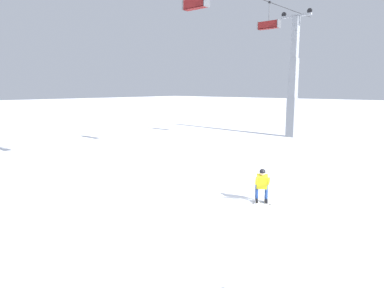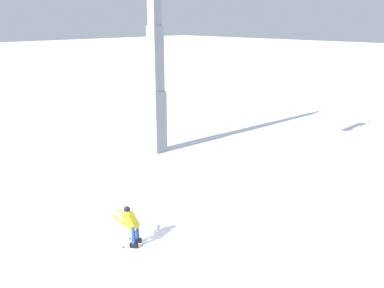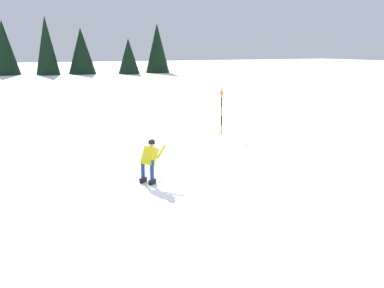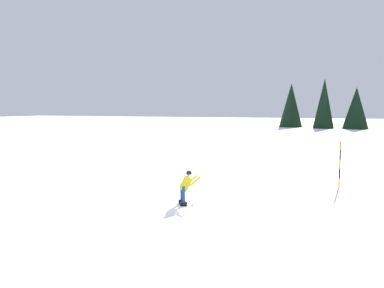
% 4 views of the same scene
% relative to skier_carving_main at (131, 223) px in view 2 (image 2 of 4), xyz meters
% --- Properties ---
extents(ground_plane, '(260.00, 260.00, 0.00)m').
position_rel_skier_carving_main_xyz_m(ground_plane, '(-0.19, -0.15, -0.82)').
color(ground_plane, white).
extents(skier_carving_main, '(1.69, 1.34, 1.56)m').
position_rel_skier_carving_main_xyz_m(skier_carving_main, '(0.00, 0.00, 0.00)').
color(skier_carving_main, white).
rests_on(skier_carving_main, ground_plane).
extents(lift_tower_near, '(0.82, 2.42, 11.35)m').
position_rel_skier_carving_main_xyz_m(lift_tower_near, '(-7.49, 7.75, 3.86)').
color(lift_tower_near, gray).
rests_on(lift_tower_near, ground_plane).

